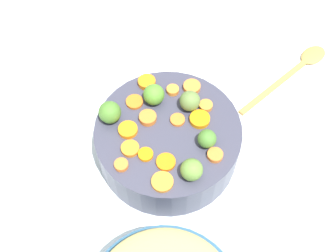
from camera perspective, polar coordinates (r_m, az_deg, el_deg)
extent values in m
cube|color=white|center=(0.88, 0.54, -3.56)|extent=(2.40, 2.40, 0.02)
cylinder|color=#3A3A4B|center=(0.83, 0.00, -2.04)|extent=(0.28, 0.28, 0.09)
cylinder|color=orange|center=(0.85, -2.93, 6.03)|extent=(0.05, 0.05, 0.01)
cylinder|color=orange|center=(0.77, -5.22, -3.10)|extent=(0.05, 0.05, 0.01)
cylinder|color=orange|center=(0.80, -2.79, 1.14)|extent=(0.05, 0.05, 0.01)
cylinder|color=orange|center=(0.76, 6.48, -3.99)|extent=(0.04, 0.04, 0.01)
cylinder|color=orange|center=(0.82, 5.21, 2.78)|extent=(0.03, 0.03, 0.01)
cylinder|color=orange|center=(0.84, 3.29, 5.38)|extent=(0.04, 0.04, 0.01)
cylinder|color=orange|center=(0.73, -0.91, -7.66)|extent=(0.05, 0.05, 0.01)
cylinder|color=orange|center=(0.79, -5.52, -0.53)|extent=(0.05, 0.05, 0.01)
cylinder|color=orange|center=(0.75, -6.43, -5.33)|extent=(0.03, 0.03, 0.01)
cylinder|color=orange|center=(0.82, -4.62, 3.32)|extent=(0.05, 0.05, 0.01)
cylinder|color=orange|center=(0.75, -0.08, -5.00)|extent=(0.05, 0.05, 0.01)
cylinder|color=orange|center=(0.84, 0.65, 4.95)|extent=(0.03, 0.03, 0.01)
cylinder|color=orange|center=(0.76, -3.09, -3.92)|extent=(0.03, 0.03, 0.01)
cylinder|color=orange|center=(0.80, 1.32, 0.85)|extent=(0.03, 0.03, 0.01)
cylinder|color=orange|center=(0.80, 4.38, 0.93)|extent=(0.05, 0.05, 0.01)
sphere|color=#44742C|center=(0.76, 5.37, -1.76)|extent=(0.04, 0.04, 0.04)
sphere|color=#5B7638|center=(0.80, 3.02, 3.47)|extent=(0.04, 0.04, 0.04)
sphere|color=#4F892B|center=(0.81, -1.96, 4.33)|extent=(0.04, 0.04, 0.04)
sphere|color=olive|center=(0.73, 3.26, -6.01)|extent=(0.04, 0.04, 0.04)
sphere|color=#47782A|center=(0.79, -8.05, 1.68)|extent=(0.04, 0.04, 0.04)
cube|color=#B98742|center=(0.99, 14.53, 5.40)|extent=(0.16, 0.19, 0.01)
ellipsoid|color=#B98742|center=(1.08, 19.31, 9.19)|extent=(0.08, 0.09, 0.01)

